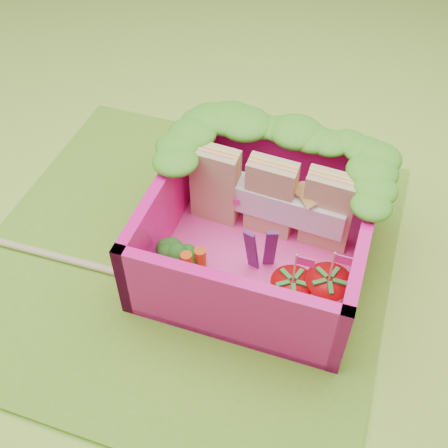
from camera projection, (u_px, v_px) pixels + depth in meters
name	position (u px, v px, depth m)	size (l,w,h in m)	color
ground	(186.00, 256.00, 3.69)	(14.00, 14.00, 0.00)	#A0DD3E
placemat	(186.00, 255.00, 3.68)	(2.60, 2.60, 0.03)	#71AA26
bento_floor	(257.00, 256.00, 3.62)	(1.30, 1.30, 0.05)	#FF41A2
bento_box	(259.00, 230.00, 3.44)	(1.30, 1.30, 0.55)	#FA1586
lettuce_ruffle	(283.00, 140.00, 3.50)	(1.43, 0.77, 0.11)	#3C8A19
sandwich_stack	(271.00, 198.00, 3.56)	(1.06, 0.24, 0.55)	tan
broccoli	(174.00, 259.00, 3.34)	(0.34, 0.34, 0.25)	#568D44
carrot_sticks	(194.00, 268.00, 3.34)	(0.13, 0.14, 0.29)	#D65312
purple_wedges	(261.00, 249.00, 3.38)	(0.18, 0.09, 0.38)	#4E1857
strawberry_left	(291.00, 295.00, 3.22)	(0.25, 0.25, 0.49)	red
strawberry_right	(326.00, 294.00, 3.21)	(0.27, 0.27, 0.51)	red
snap_peas	(290.00, 295.00, 3.35)	(0.90, 0.57, 0.05)	#55B839
chopsticks	(36.00, 251.00, 3.65)	(2.11, 0.10, 0.04)	tan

